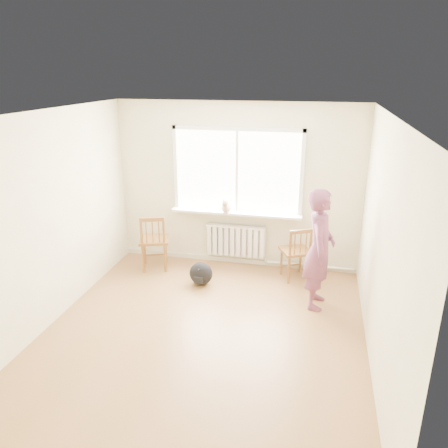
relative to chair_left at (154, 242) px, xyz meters
The scene contains 13 objects.
floor 2.16m from the chair_left, 52.79° to the right, with size 4.50×4.50×0.00m, color #8E603A.
ceiling 3.06m from the chair_left, 52.79° to the right, with size 4.50×4.50×0.00m, color white.
back_wall 1.65m from the chair_left, 24.09° to the left, with size 4.00×0.01×2.70m, color beige.
window 1.82m from the chair_left, 23.15° to the left, with size 2.12×0.05×1.42m.
windowsill 1.43m from the chair_left, 19.85° to the left, with size 2.15×0.22×0.04m, color white.
radiator 1.36m from the chair_left, 20.58° to the left, with size 1.00×0.12×0.55m.
heating_pipe 2.61m from the chair_left, 11.42° to the left, with size 0.04×0.04×1.40m, color silver.
baseboard 1.46m from the chair_left, 23.53° to the left, with size 4.00×0.03×0.08m, color beige.
chair_left is the anchor object (origin of this frame).
chair_right 2.32m from the chair_left, ahead, with size 0.57×0.56×0.88m.
person 2.73m from the chair_left, 12.86° to the right, with size 0.62×0.40×1.69m, color #BC3E67.
cat 1.33m from the chair_left, 18.25° to the left, with size 0.18×0.40×0.27m.
backpack 1.01m from the chair_left, 22.13° to the right, with size 0.36×0.27×0.36m, color black.
Camera 1 is at (1.29, -4.54, 3.14)m, focal length 35.00 mm.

